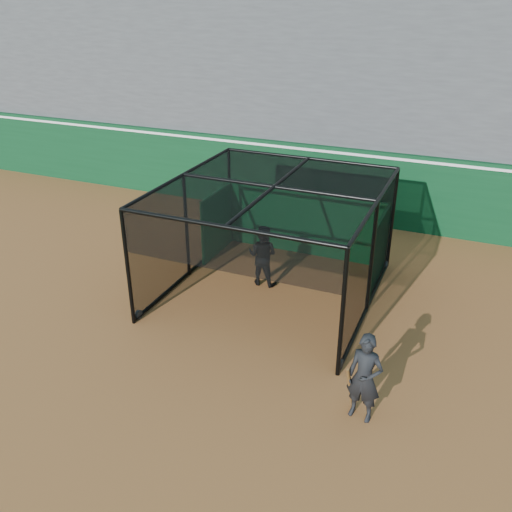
% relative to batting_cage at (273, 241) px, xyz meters
% --- Properties ---
extents(ground, '(120.00, 120.00, 0.00)m').
position_rel_batting_cage_xyz_m(ground, '(-1.03, -2.89, -1.43)').
color(ground, brown).
rests_on(ground, ground).
extents(outfield_wall, '(50.00, 0.50, 2.50)m').
position_rel_batting_cage_xyz_m(outfield_wall, '(-1.03, 5.61, -0.14)').
color(outfield_wall, '#0A381B').
rests_on(outfield_wall, ground).
extents(grandstand, '(50.00, 7.85, 8.95)m').
position_rel_batting_cage_xyz_m(grandstand, '(-1.03, 9.39, 3.05)').
color(grandstand, '#4C4C4F').
rests_on(grandstand, ground).
extents(batting_cage, '(5.03, 5.41, 2.86)m').
position_rel_batting_cage_xyz_m(batting_cage, '(0.00, 0.00, 0.00)').
color(batting_cage, black).
rests_on(batting_cage, ground).
extents(batter, '(0.81, 0.64, 1.65)m').
position_rel_batting_cage_xyz_m(batter, '(-0.41, 0.30, -0.60)').
color(batter, black).
rests_on(batter, ground).
extents(on_deck_player, '(0.69, 0.50, 1.75)m').
position_rel_batting_cage_xyz_m(on_deck_player, '(3.18, -3.69, -0.55)').
color(on_deck_player, black).
rests_on(on_deck_player, ground).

